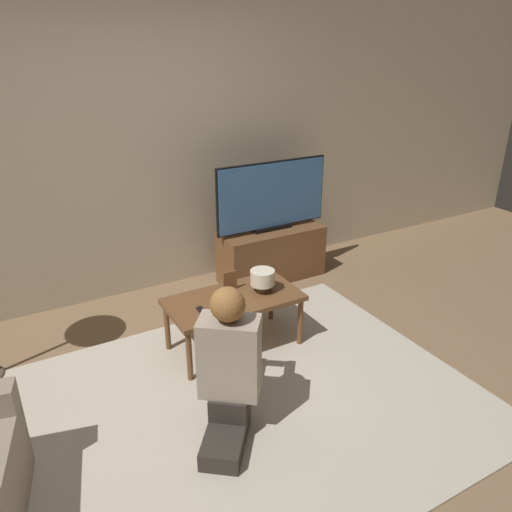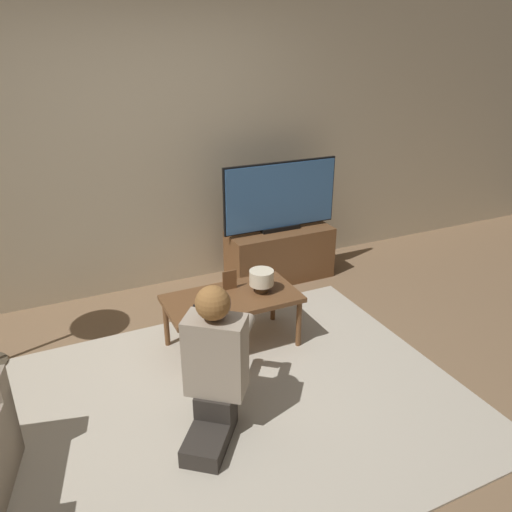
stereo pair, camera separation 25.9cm
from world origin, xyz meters
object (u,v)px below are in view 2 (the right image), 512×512
coffee_table (232,302)px  person_kneeling (215,361)px  table_lamp (262,279)px  tv (281,196)px

coffee_table → person_kneeling: person_kneeling is taller
person_kneeling → table_lamp: size_ratio=5.18×
coffee_table → person_kneeling: (-0.41, -0.75, 0.09)m
person_kneeling → table_lamp: (0.64, 0.73, 0.06)m
coffee_table → table_lamp: 0.27m
tv → coffee_table: (-0.87, -0.90, -0.44)m
tv → person_kneeling: 2.12m
table_lamp → person_kneeling: bearing=-131.3°
coffee_table → table_lamp: (0.23, -0.02, 0.15)m
tv → table_lamp: 1.16m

